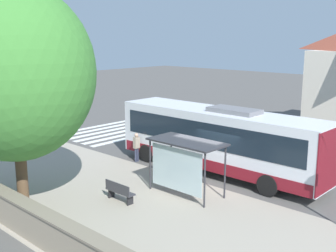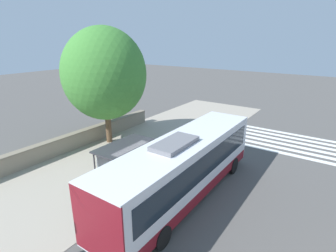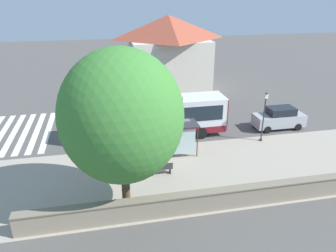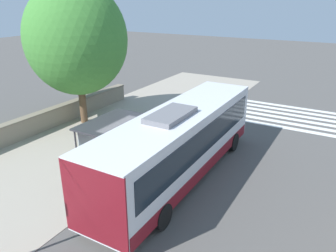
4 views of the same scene
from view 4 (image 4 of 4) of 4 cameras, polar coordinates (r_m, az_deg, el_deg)
ground_plane at (r=16.05m, az=-5.45°, el=-8.45°), size 120.00×120.00×0.00m
sidewalk_plaza at (r=18.76m, az=-16.82°, el=-4.69°), size 9.00×44.00×0.02m
crosswalk_stripes at (r=25.15m, az=20.97°, el=1.45°), size 9.00×5.25×0.01m
stone_wall at (r=21.49m, az=-24.52°, el=-0.58°), size 0.60×20.00×1.25m
bus at (r=15.01m, az=2.10°, el=-2.79°), size 2.70×11.68×3.50m
bus_shelter at (r=16.23m, az=-10.59°, el=-0.33°), size 1.72×3.48×2.46m
pedestrian at (r=19.76m, az=4.15°, el=0.59°), size 0.34×0.22×1.66m
bench at (r=19.42m, az=-13.17°, el=-1.91°), size 0.40×1.53×0.88m
shade_tree at (r=22.03m, az=-15.66°, el=14.36°), size 6.42×6.42×9.11m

